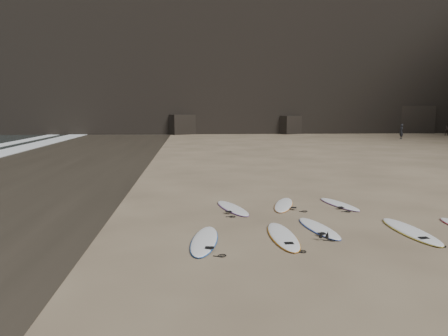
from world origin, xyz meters
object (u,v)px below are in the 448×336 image
object	(u,v)px
surfboard_6	(284,205)
surfboard_0	(204,240)
surfboard_7	(339,204)
surfboard_2	(319,228)
surfboard_3	(411,231)
person_b	(448,129)
surfboard_1	(283,236)
surfboard_5	(233,208)
person_a	(401,132)

from	to	relation	value
surfboard_6	surfboard_0	bearing A→B (deg)	-108.32
surfboard_6	surfboard_7	world-z (taller)	surfboard_6
surfboard_2	surfboard_6	size ratio (longest dim) A/B	1.00
surfboard_3	person_b	world-z (taller)	person_b
surfboard_0	surfboard_1	world-z (taller)	surfboard_1
surfboard_5	surfboard_6	xyz separation A→B (m)	(1.81, 0.37, -0.00)
surfboard_6	surfboard_1	bearing A→B (deg)	-84.32
surfboard_0	surfboard_7	size ratio (longest dim) A/B	1.15
surfboard_0	surfboard_1	distance (m)	2.07
surfboard_7	surfboard_6	bearing A→B (deg)	163.45
surfboard_1	surfboard_5	bearing A→B (deg)	106.70
surfboard_2	person_b	distance (m)	47.91
surfboard_3	surfboard_5	xyz separation A→B (m)	(-4.58, 3.11, -0.01)
surfboard_5	surfboard_1	bearing A→B (deg)	-89.44
person_b	surfboard_2	bearing A→B (deg)	-135.49
surfboard_1	surfboard_3	world-z (taller)	surfboard_3
person_a	person_b	xyz separation A→B (m)	(8.50, 5.32, -0.03)
surfboard_5	surfboard_3	bearing A→B (deg)	-50.64
surfboard_0	person_b	size ratio (longest dim) A/B	1.66
surfboard_2	surfboard_7	distance (m)	3.34
surfboard_0	person_a	world-z (taller)	person_a
surfboard_0	person_b	bearing A→B (deg)	60.49
surfboard_5	surfboard_7	bearing A→B (deg)	-11.71
person_a	surfboard_0	bearing A→B (deg)	-32.88
surfboard_2	surfboard_5	size ratio (longest dim) A/B	0.98
surfboard_0	surfboard_6	xyz separation A→B (m)	(2.87, 3.90, -0.00)
surfboard_3	surfboard_5	distance (m)	5.54
surfboard_6	surfboard_7	bearing A→B (deg)	16.30
surfboard_3	person_a	world-z (taller)	person_a
surfboard_1	person_a	distance (m)	40.04
surfboard_6	person_b	xyz separation A→B (m)	(27.91, 36.19, 0.73)
surfboard_1	surfboard_5	world-z (taller)	surfboard_1
surfboard_0	surfboard_3	xyz separation A→B (m)	(5.63, 0.42, 0.00)
surfboard_1	person_a	world-z (taller)	person_a
surfboard_3	surfboard_7	size ratio (longest dim) A/B	1.24
surfboard_6	person_a	world-z (taller)	person_a
surfboard_6	person_a	distance (m)	36.48
surfboard_1	surfboard_2	world-z (taller)	surfboard_1
surfboard_0	surfboard_3	world-z (taller)	surfboard_3
surfboard_5	surfboard_6	size ratio (longest dim) A/B	1.03
surfboard_3	surfboard_6	size ratio (longest dim) A/B	1.18
surfboard_0	surfboard_5	size ratio (longest dim) A/B	1.08
surfboard_2	surfboard_5	world-z (taller)	surfboard_5
surfboard_5	person_a	xyz separation A→B (m)	(21.23, 31.25, 0.77)
surfboard_1	person_b	size ratio (longest dim) A/B	1.70
surfboard_0	surfboard_5	world-z (taller)	surfboard_0
surfboard_7	person_a	size ratio (longest dim) A/B	1.38
surfboard_2	person_a	world-z (taller)	person_a
surfboard_6	person_b	bearing A→B (deg)	70.36
surfboard_3	surfboard_7	xyz separation A→B (m)	(-0.81, 3.43, -0.01)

